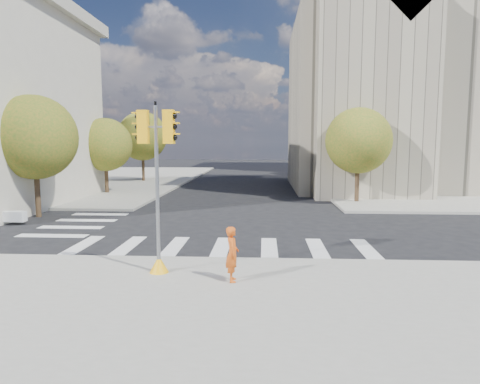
# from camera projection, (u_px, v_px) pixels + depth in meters

# --- Properties ---
(ground) EXTENTS (160.00, 160.00, 0.00)m
(ground) POSITION_uv_depth(u_px,v_px,m) (229.00, 235.00, 18.24)
(ground) COLOR black
(ground) RESTS_ON ground
(sidewalk_near) EXTENTS (30.00, 14.00, 0.15)m
(sidewalk_near) POSITION_uv_depth(u_px,v_px,m) (176.00, 371.00, 7.32)
(sidewalk_near) COLOR gray
(sidewalk_near) RESTS_ON ground
(sidewalk_far_right) EXTENTS (28.00, 40.00, 0.15)m
(sidewalk_far_right) POSITION_uv_depth(u_px,v_px,m) (448.00, 181.00, 42.90)
(sidewalk_far_right) COLOR gray
(sidewalk_far_right) RESTS_ON ground
(sidewalk_far_left) EXTENTS (28.00, 40.00, 0.15)m
(sidewalk_far_left) POSITION_uv_depth(u_px,v_px,m) (60.00, 179.00, 45.12)
(sidewalk_far_left) COLOR gray
(sidewalk_far_left) RESTS_ON ground
(civic_building) EXTENTS (26.00, 16.00, 19.39)m
(civic_building) POSITION_uv_depth(u_px,v_px,m) (434.00, 102.00, 35.49)
(civic_building) COLOR #9D947D
(civic_building) RESTS_ON ground
(office_tower) EXTENTS (20.00, 18.00, 30.00)m
(office_tower) POSITION_uv_depth(u_px,v_px,m) (419.00, 59.00, 56.92)
(office_tower) COLOR #9EA0A3
(office_tower) RESTS_ON ground
(tree_lw_near) EXTENTS (4.40, 4.40, 6.41)m
(tree_lw_near) POSITION_uv_depth(u_px,v_px,m) (34.00, 137.00, 22.30)
(tree_lw_near) COLOR #382616
(tree_lw_near) RESTS_ON ground
(tree_lw_mid) EXTENTS (4.00, 4.00, 5.77)m
(tree_lw_mid) POSITION_uv_depth(u_px,v_px,m) (105.00, 145.00, 32.27)
(tree_lw_mid) COLOR #382616
(tree_lw_mid) RESTS_ON ground
(tree_lw_far) EXTENTS (4.80, 4.80, 6.95)m
(tree_lw_far) POSITION_uv_depth(u_px,v_px,m) (142.00, 136.00, 42.09)
(tree_lw_far) COLOR #382616
(tree_lw_far) RESTS_ON ground
(tree_re_near) EXTENTS (4.20, 4.20, 6.16)m
(tree_re_near) POSITION_uv_depth(u_px,v_px,m) (358.00, 141.00, 27.27)
(tree_re_near) COLOR #382616
(tree_re_near) RESTS_ON ground
(tree_re_mid) EXTENTS (4.60, 4.60, 6.66)m
(tree_re_mid) POSITION_uv_depth(u_px,v_px,m) (330.00, 138.00, 39.13)
(tree_re_mid) COLOR #382616
(tree_re_mid) RESTS_ON ground
(tree_re_far) EXTENTS (4.00, 4.00, 5.88)m
(tree_re_far) POSITION_uv_depth(u_px,v_px,m) (314.00, 143.00, 51.09)
(tree_re_far) COLOR #382616
(tree_re_far) RESTS_ON ground
(lamp_near) EXTENTS (0.35, 0.18, 8.11)m
(lamp_near) POSITION_uv_depth(u_px,v_px,m) (354.00, 134.00, 31.15)
(lamp_near) COLOR black
(lamp_near) RESTS_ON sidewalk_far_right
(lamp_far) EXTENTS (0.35, 0.18, 8.11)m
(lamp_far) POSITION_uv_depth(u_px,v_px,m) (326.00, 136.00, 45.03)
(lamp_far) COLOR black
(lamp_far) RESTS_ON sidewalk_far_right
(traffic_signal) EXTENTS (1.08, 0.56, 4.96)m
(traffic_signal) POSITION_uv_depth(u_px,v_px,m) (158.00, 201.00, 12.35)
(traffic_signal) COLOR #FFB10D
(traffic_signal) RESTS_ON sidewalk_near
(photographer) EXTENTS (0.44, 0.60, 1.53)m
(photographer) POSITION_uv_depth(u_px,v_px,m) (232.00, 254.00, 11.72)
(photographer) COLOR #CB4E13
(photographer) RESTS_ON sidewalk_near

